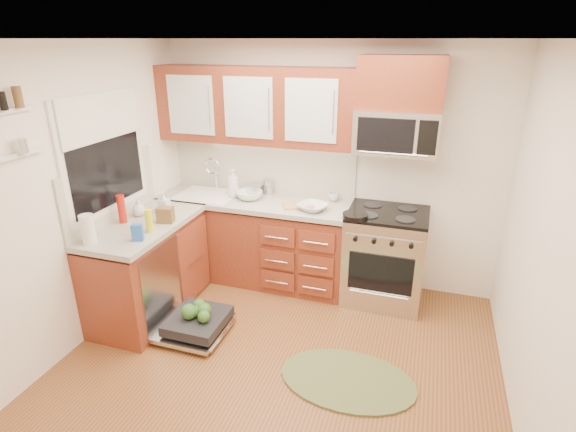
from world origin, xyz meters
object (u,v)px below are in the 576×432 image
(rug, at_px, (347,380))
(bowl_b, at_px, (249,195))
(range, at_px, (384,256))
(sink, at_px, (208,206))
(cutting_board, at_px, (299,206))
(dishwasher, at_px, (194,324))
(microwave, at_px, (397,132))
(bowl_a, at_px, (313,207))
(skillet, at_px, (355,216))
(paper_towel_roll, at_px, (88,229))
(upper_cabinets, at_px, (255,106))
(cup, at_px, (333,197))
(stock_pot, at_px, (254,189))

(rug, relative_size, bowl_b, 3.86)
(range, height_order, sink, range)
(cutting_board, bearing_deg, dishwasher, -121.43)
(microwave, relative_size, bowl_a, 2.73)
(microwave, distance_m, bowl_a, 1.06)
(skillet, relative_size, paper_towel_roll, 0.94)
(sink, relative_size, bowl_b, 2.25)
(upper_cabinets, height_order, rug, upper_cabinets)
(microwave, xyz_separation_m, cutting_board, (-0.88, -0.18, -0.76))
(upper_cabinets, height_order, bowl_a, upper_cabinets)
(sink, relative_size, cup, 5.75)
(range, relative_size, stock_pot, 5.27)
(sink, bearing_deg, stock_pot, 20.74)
(upper_cabinets, xyz_separation_m, microwave, (1.41, -0.02, -0.18))
(range, distance_m, rug, 1.40)
(cutting_board, relative_size, cup, 2.78)
(upper_cabinets, distance_m, sink, 1.21)
(upper_cabinets, distance_m, bowl_b, 0.92)
(dishwasher, xyz_separation_m, bowl_b, (0.10, 1.13, 0.87))
(sink, xyz_separation_m, cup, (1.34, 0.23, 0.17))
(dishwasher, height_order, cutting_board, cutting_board)
(upper_cabinets, distance_m, range, 1.99)
(skillet, height_order, cutting_board, skillet)
(stock_pot, relative_size, cutting_board, 0.60)
(bowl_a, distance_m, bowl_b, 0.73)
(cutting_board, bearing_deg, bowl_a, -19.64)
(sink, relative_size, dishwasher, 0.89)
(stock_pot, distance_m, paper_towel_roll, 1.78)
(upper_cabinets, distance_m, stock_pot, 0.90)
(sink, bearing_deg, paper_towel_roll, -104.04)
(dishwasher, bearing_deg, range, 36.27)
(rug, relative_size, bowl_a, 3.84)
(stock_pot, bearing_deg, range, -6.67)
(sink, height_order, stock_pot, stock_pot)
(cutting_board, bearing_deg, skillet, -17.88)
(rug, height_order, bowl_b, bowl_b)
(upper_cabinets, bearing_deg, range, -5.89)
(stock_pot, bearing_deg, microwave, -1.97)
(cutting_board, xyz_separation_m, cup, (0.30, 0.28, 0.03))
(stock_pot, height_order, cutting_board, stock_pot)
(rug, height_order, cup, cup)
(microwave, height_order, cup, microwave)
(cutting_board, relative_size, bowl_a, 1.08)
(dishwasher, bearing_deg, bowl_b, 84.99)
(skillet, xyz_separation_m, stock_pot, (-1.17, 0.42, 0.01))
(sink, xyz_separation_m, rug, (1.83, -1.30, -0.79))
(paper_towel_roll, xyz_separation_m, cup, (1.69, 1.63, -0.08))
(rug, height_order, paper_towel_roll, paper_towel_roll)
(paper_towel_roll, height_order, bowl_a, paper_towel_roll)
(upper_cabinets, height_order, dishwasher, upper_cabinets)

